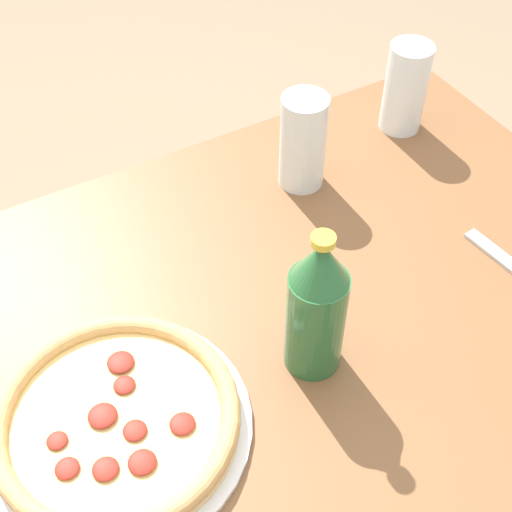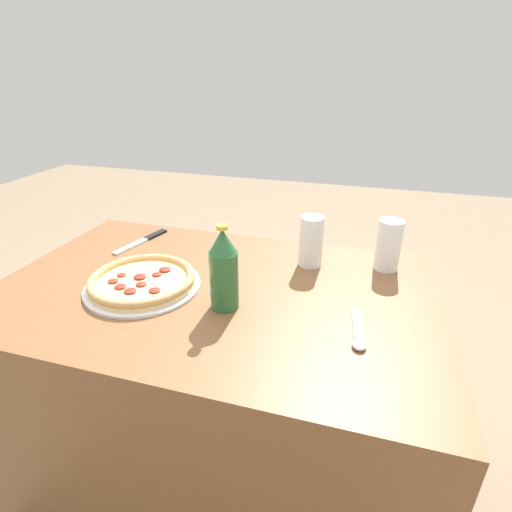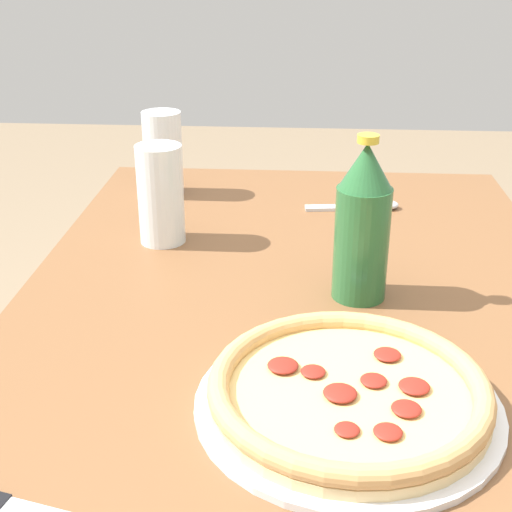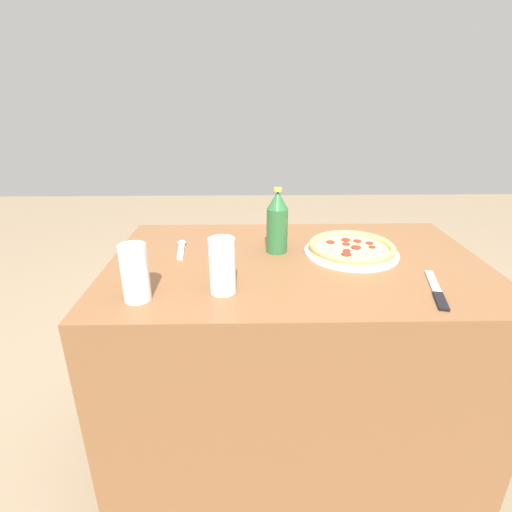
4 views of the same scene
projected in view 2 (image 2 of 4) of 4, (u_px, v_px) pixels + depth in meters
The scene contains 8 objects.
ground_plane at pixel (225, 475), 1.42m from camera, with size 8.00×8.00×0.00m, color #847056.
table at pixel (220, 394), 1.26m from camera, with size 1.21×0.76×0.77m.
pizza_pepperoni at pixel (142, 281), 1.09m from camera, with size 0.31×0.31×0.04m.
glass_cola at pixel (389, 246), 1.16m from camera, with size 0.07×0.07×0.15m.
glass_red_wine at pixel (311, 244), 1.19m from camera, with size 0.07×0.07×0.15m.
beer_bottle at pixel (224, 270), 0.96m from camera, with size 0.07×0.07×0.22m.
knife at pixel (144, 240), 1.38m from camera, with size 0.08×0.23×0.01m.
spoon at pixel (358, 335), 0.89m from camera, with size 0.04×0.17×0.01m.
Camera 2 is at (-0.38, 0.88, 1.32)m, focal length 28.00 mm.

